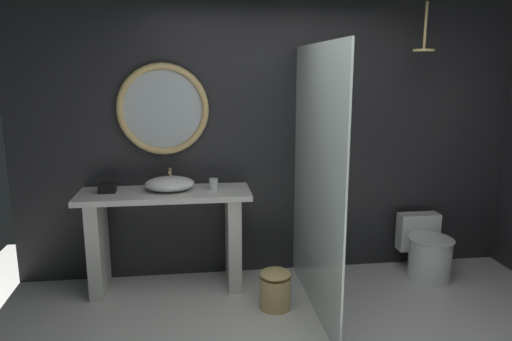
% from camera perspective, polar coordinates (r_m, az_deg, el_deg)
% --- Properties ---
extents(back_wall_panel, '(4.80, 0.10, 2.60)m').
position_cam_1_polar(back_wall_panel, '(4.50, 2.31, 3.92)').
color(back_wall_panel, '#232326').
rests_on(back_wall_panel, ground_plane).
extents(vanity_counter, '(1.48, 0.51, 0.90)m').
position_cam_1_polar(vanity_counter, '(4.30, -10.73, -6.84)').
color(vanity_counter, silver).
rests_on(vanity_counter, ground_plane).
extents(vessel_sink, '(0.43, 0.35, 0.17)m').
position_cam_1_polar(vessel_sink, '(4.21, -10.32, -1.57)').
color(vessel_sink, white).
rests_on(vessel_sink, vanity_counter).
extents(tumbler_cup, '(0.08, 0.08, 0.10)m').
position_cam_1_polar(tumbler_cup, '(4.21, -5.12, -1.61)').
color(tumbler_cup, silver).
rests_on(tumbler_cup, vanity_counter).
extents(tissue_box, '(0.14, 0.13, 0.08)m').
position_cam_1_polar(tissue_box, '(4.28, -17.40, -2.02)').
color(tissue_box, black).
rests_on(tissue_box, vanity_counter).
extents(round_wall_mirror, '(0.81, 0.06, 0.81)m').
position_cam_1_polar(round_wall_mirror, '(4.32, -11.10, 7.22)').
color(round_wall_mirror, tan).
extents(shower_glass_panel, '(0.02, 1.53, 2.13)m').
position_cam_1_polar(shower_glass_panel, '(3.80, 7.22, -1.29)').
color(shower_glass_panel, silver).
rests_on(shower_glass_panel, ground_plane).
extents(rain_shower_head, '(0.19, 0.19, 0.41)m').
position_cam_1_polar(rain_shower_head, '(4.48, 19.54, 14.10)').
color(rain_shower_head, tan).
extents(toilet, '(0.41, 0.56, 0.56)m').
position_cam_1_polar(toilet, '(4.84, 19.80, -9.08)').
color(toilet, white).
rests_on(toilet, ground_plane).
extents(waste_bin, '(0.26, 0.26, 0.34)m').
position_cam_1_polar(waste_bin, '(4.03, 2.32, -13.96)').
color(waste_bin, tan).
rests_on(waste_bin, ground_plane).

